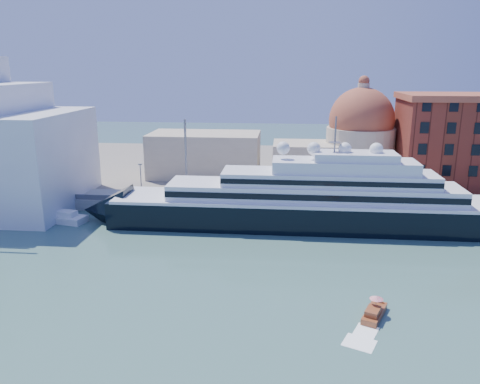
# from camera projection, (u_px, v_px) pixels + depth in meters

# --- Properties ---
(ground) EXTENTS (400.00, 400.00, 0.00)m
(ground) POSITION_uv_depth(u_px,v_px,m) (269.00, 273.00, 74.22)
(ground) COLOR #375F5A
(ground) RESTS_ON ground
(quay) EXTENTS (180.00, 10.00, 2.50)m
(quay) POSITION_uv_depth(u_px,v_px,m) (275.00, 204.00, 106.57)
(quay) COLOR gray
(quay) RESTS_ON ground
(land) EXTENTS (260.00, 72.00, 2.00)m
(land) POSITION_uv_depth(u_px,v_px,m) (278.00, 168.00, 146.03)
(land) COLOR slate
(land) RESTS_ON ground
(quay_fence) EXTENTS (180.00, 0.10, 1.20)m
(quay_fence) POSITION_uv_depth(u_px,v_px,m) (274.00, 202.00, 101.76)
(quay_fence) COLOR slate
(quay_fence) RESTS_ON quay
(superyacht) EXTENTS (87.79, 12.17, 26.24)m
(superyacht) POSITION_uv_depth(u_px,v_px,m) (290.00, 205.00, 94.84)
(superyacht) COLOR black
(superyacht) RESTS_ON ground
(service_barge) EXTENTS (12.30, 6.34, 2.64)m
(service_barge) POSITION_uv_depth(u_px,v_px,m) (61.00, 218.00, 98.63)
(service_barge) COLOR white
(service_barge) RESTS_ON ground
(water_taxi) EXTENTS (4.29, 6.32, 2.86)m
(water_taxi) POSITION_uv_depth(u_px,v_px,m) (374.00, 312.00, 60.99)
(water_taxi) COLOR brown
(water_taxi) RESTS_ON ground
(church) EXTENTS (66.00, 18.00, 25.50)m
(church) POSITION_uv_depth(u_px,v_px,m) (301.00, 146.00, 126.25)
(church) COLOR beige
(church) RESTS_ON land
(lamp_posts) EXTENTS (120.80, 2.40, 18.00)m
(lamp_posts) POSITION_uv_depth(u_px,v_px,m) (218.00, 168.00, 103.82)
(lamp_posts) COLOR slate
(lamp_posts) RESTS_ON quay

